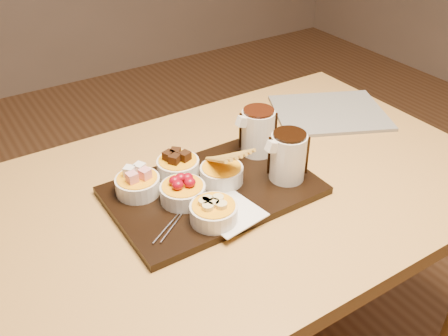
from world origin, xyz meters
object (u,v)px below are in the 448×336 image
serving_board (213,190)px  newspaper (329,113)px  bowl_strawberries (183,193)px  pitcher_dark_chocolate (288,157)px  dining_table (244,214)px  pitcher_milk_chocolate (258,132)px

serving_board → newspaper: bearing=16.5°
bowl_strawberries → pitcher_dark_chocolate: bearing=-12.4°
pitcher_dark_chocolate → newspaper: bearing=32.0°
dining_table → bowl_strawberries: bearing=-178.3°
dining_table → pitcher_dark_chocolate: (0.08, -0.06, 0.17)m
pitcher_milk_chocolate → newspaper: (0.32, 0.08, -0.07)m
serving_board → newspaper: (0.50, 0.15, -0.00)m
dining_table → pitcher_dark_chocolate: bearing=-38.2°
bowl_strawberries → newspaper: bowl_strawberries is taller
serving_board → pitcher_milk_chocolate: (0.17, 0.07, 0.07)m
pitcher_dark_chocolate → pitcher_milk_chocolate: (0.01, 0.13, 0.00)m
serving_board → dining_table: bearing=-0.4°
serving_board → bowl_strawberries: 0.08m
pitcher_milk_chocolate → bowl_strawberries: bearing=-163.6°
pitcher_dark_chocolate → newspaper: pitcher_dark_chocolate is taller
pitcher_milk_chocolate → newspaper: size_ratio=0.36×
serving_board → pitcher_dark_chocolate: pitcher_dark_chocolate is taller
newspaper → pitcher_dark_chocolate: bearing=-122.5°
bowl_strawberries → pitcher_dark_chocolate: 0.25m
pitcher_dark_chocolate → newspaper: 0.40m
serving_board → pitcher_milk_chocolate: size_ratio=4.08×
dining_table → serving_board: 0.14m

